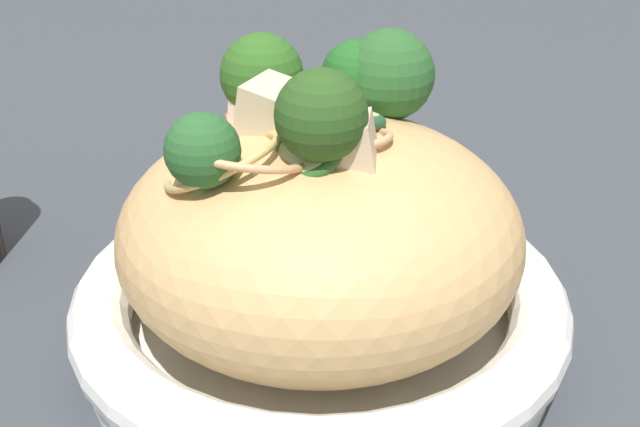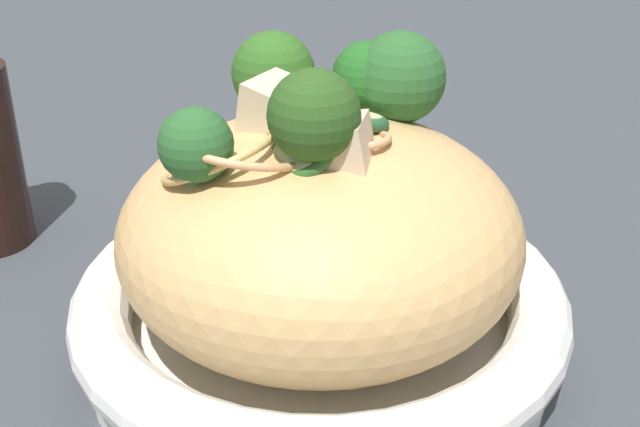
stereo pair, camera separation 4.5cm
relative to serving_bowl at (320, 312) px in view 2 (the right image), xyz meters
name	(u,v)px [view 2 (the right image)]	position (x,y,z in m)	size (l,w,h in m)	color
ground_plane	(320,351)	(0.00, 0.00, -0.03)	(3.00, 3.00, 0.00)	#373C42
serving_bowl	(320,312)	(0.00, 0.00, 0.00)	(0.27, 0.27, 0.05)	white
noodle_heap	(320,233)	(0.00, 0.00, 0.05)	(0.22, 0.22, 0.13)	tan
broccoli_florets	(326,92)	(-0.02, -0.02, 0.12)	(0.18, 0.14, 0.06)	#99AB72
carrot_coins	(292,109)	(-0.02, -0.05, 0.10)	(0.07, 0.07, 0.04)	orange
zucchini_slices	(321,123)	(-0.01, -0.01, 0.11)	(0.10, 0.12, 0.04)	beige
chicken_chunks	(292,116)	(0.00, -0.02, 0.11)	(0.05, 0.11, 0.04)	beige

